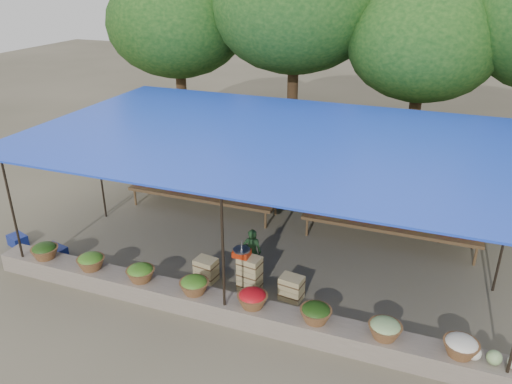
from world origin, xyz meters
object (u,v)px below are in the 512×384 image
at_px(crate_counter, 248,276).
at_px(vendor_seated, 252,252).
at_px(weighing_scale, 242,252).
at_px(blue_crate_front, 54,254).
at_px(blue_crate_back, 18,240).

height_order(crate_counter, vendor_seated, vendor_seated).
relative_size(weighing_scale, vendor_seated, 0.34).
xyz_separation_m(crate_counter, weighing_scale, (-0.14, 0.00, 0.55)).
bearing_deg(crate_counter, blue_crate_front, -173.61).
xyz_separation_m(crate_counter, vendor_seated, (-0.14, 0.57, 0.24)).
distance_m(weighing_scale, blue_crate_front, 4.52).
bearing_deg(weighing_scale, vendor_seated, 89.14).
xyz_separation_m(weighing_scale, blue_crate_back, (-5.73, -0.29, -0.72)).
height_order(vendor_seated, blue_crate_front, vendor_seated).
distance_m(crate_counter, blue_crate_back, 5.88).
distance_m(vendor_seated, blue_crate_back, 5.81).
relative_size(weighing_scale, blue_crate_front, 0.67).
distance_m(crate_counter, weighing_scale, 0.57).
bearing_deg(weighing_scale, blue_crate_front, -173.41).
distance_m(weighing_scale, vendor_seated, 0.65).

